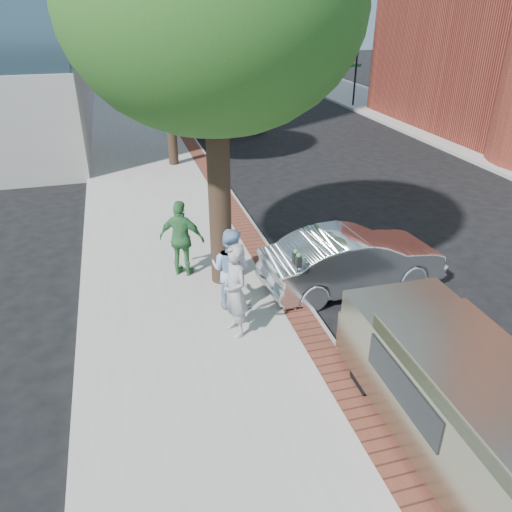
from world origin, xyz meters
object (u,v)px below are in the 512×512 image
object	(u,v)px
parking_meter	(297,269)
van	(457,393)
person_officer	(230,269)
sedan_silver	(353,260)
person_green	(182,239)
bg_car	(222,118)
person_gray	(235,291)

from	to	relation	value
parking_meter	van	distance (m)	4.19
person_officer	sedan_silver	distance (m)	3.13
parking_meter	van	world-z (taller)	van
person_green	sedan_silver	distance (m)	4.19
bg_car	van	distance (m)	21.44
parking_meter	sedan_silver	xyz separation A→B (m)	(1.77, 0.86, -0.47)
sedan_silver	bg_car	world-z (taller)	bg_car
parking_meter	van	size ratio (longest dim) A/B	0.30
sedan_silver	bg_car	bearing A→B (deg)	-5.55
person_green	van	xyz separation A→B (m)	(3.27, -6.36, -0.12)
parking_meter	person_green	size ratio (longest dim) A/B	0.76
parking_meter	person_gray	size ratio (longest dim) A/B	0.74
person_green	sedan_silver	size ratio (longest dim) A/B	0.44
person_green	sedan_silver	world-z (taller)	person_green
person_officer	bg_car	world-z (taller)	person_officer
person_green	sedan_silver	bearing A→B (deg)	-172.65
person_officer	van	distance (m)	5.21
person_officer	bg_car	xyz separation A→B (m)	(3.41, 16.83, -0.34)
van	bg_car	bearing A→B (deg)	88.32
bg_car	person_officer	bearing A→B (deg)	172.02
person_officer	bg_car	size ratio (longest dim) A/B	0.43
person_officer	van	bearing A→B (deg)	156.49
person_gray	van	bearing A→B (deg)	23.17
parking_meter	person_green	xyz separation A→B (m)	(-2.13, 2.33, -0.08)
person_gray	person_officer	distance (m)	1.03
person_gray	person_officer	world-z (taller)	person_gray
van	person_gray	bearing A→B (deg)	126.94
sedan_silver	van	xyz separation A→B (m)	(-0.63, -4.89, 0.26)
sedan_silver	van	size ratio (longest dim) A/B	0.89
person_gray	person_green	xyz separation A→B (m)	(-0.67, 2.79, -0.03)
person_gray	sedan_silver	xyz separation A→B (m)	(3.23, 1.32, -0.42)
bg_car	van	size ratio (longest dim) A/B	0.89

